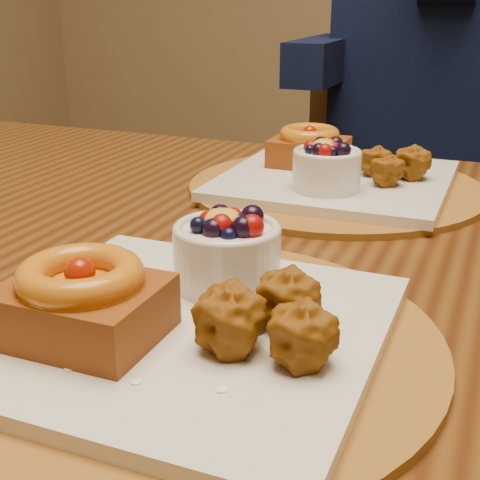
{
  "coord_description": "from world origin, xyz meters",
  "views": [
    {
      "loc": [
        0.19,
        -0.71,
        1.0
      ],
      "look_at": [
        0.02,
        -0.27,
        0.82
      ],
      "focal_mm": 50.0,
      "sensor_mm": 36.0,
      "label": 1
    }
  ],
  "objects_px": {
    "place_setting_near": "(181,314)",
    "chair_far": "(361,220)",
    "dining_table": "(279,314)",
    "place_setting_far": "(334,175)"
  },
  "relations": [
    {
      "from": "place_setting_near",
      "to": "place_setting_far",
      "type": "relative_size",
      "value": 1.0
    },
    {
      "from": "place_setting_near",
      "to": "dining_table",
      "type": "bearing_deg",
      "value": 89.34
    },
    {
      "from": "dining_table",
      "to": "place_setting_far",
      "type": "relative_size",
      "value": 4.21
    },
    {
      "from": "place_setting_near",
      "to": "chair_far",
      "type": "bearing_deg",
      "value": 95.14
    },
    {
      "from": "place_setting_far",
      "to": "chair_far",
      "type": "bearing_deg",
      "value": 98.35
    },
    {
      "from": "chair_far",
      "to": "place_setting_near",
      "type": "bearing_deg",
      "value": -71.29
    },
    {
      "from": "dining_table",
      "to": "chair_far",
      "type": "distance_m",
      "value": 0.93
    },
    {
      "from": "place_setting_near",
      "to": "place_setting_far",
      "type": "height_order",
      "value": "place_setting_near"
    },
    {
      "from": "place_setting_near",
      "to": "chair_far",
      "type": "relative_size",
      "value": 0.43
    },
    {
      "from": "dining_table",
      "to": "chair_far",
      "type": "xyz_separation_m",
      "value": [
        -0.1,
        0.91,
        -0.19
      ]
    }
  ]
}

